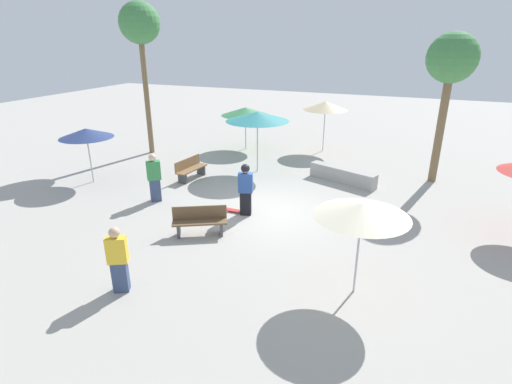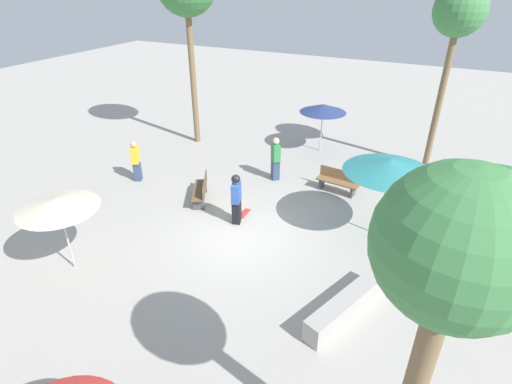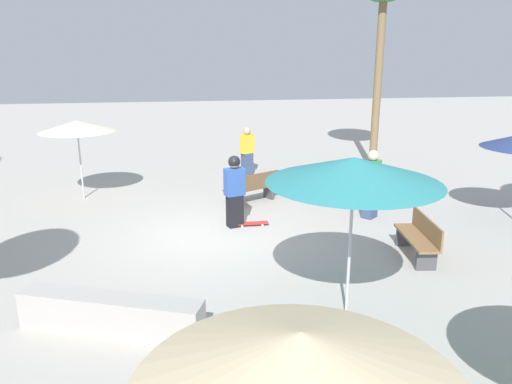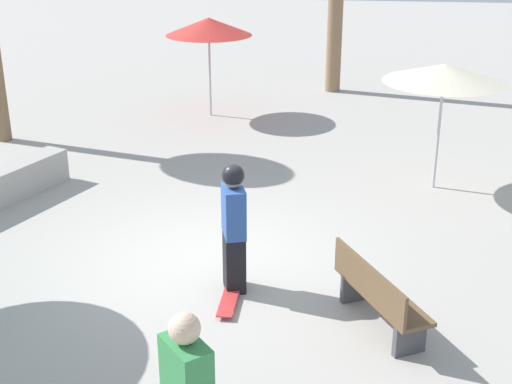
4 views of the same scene
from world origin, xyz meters
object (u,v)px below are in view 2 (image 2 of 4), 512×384
(shade_umbrella_navy, at_px, (323,108))
(bystander_far, at_px, (136,161))
(shade_umbrella_cream, at_px, (57,204))
(shade_umbrella_teal, at_px, (390,166))
(skater_main, at_px, (236,197))
(bystander_watching, at_px, (276,159))
(bench_far, at_px, (338,181))
(palm_tree_far_back, at_px, (454,258))
(concrete_ledge, at_px, (348,304))
(shade_umbrella_green, at_px, (509,174))
(skateboard, at_px, (243,215))
(palm_tree_right, at_px, (459,15))
(bench_near, at_px, (201,190))

(shade_umbrella_navy, distance_m, bystander_far, 8.27)
(shade_umbrella_cream, bearing_deg, shade_umbrella_teal, -143.83)
(shade_umbrella_navy, height_order, bystander_far, shade_umbrella_navy)
(shade_umbrella_teal, bearing_deg, skater_main, 17.12)
(skater_main, height_order, bystander_watching, same)
(bench_far, distance_m, palm_tree_far_back, 10.72)
(concrete_ledge, xyz_separation_m, bystander_watching, (4.47, -5.81, 0.58))
(shade_umbrella_green, relative_size, shade_umbrella_navy, 1.13)
(shade_umbrella_cream, relative_size, bystander_far, 1.37)
(skater_main, distance_m, bench_far, 4.28)
(concrete_ledge, height_order, bystander_watching, bystander_watching)
(concrete_ledge, bearing_deg, skater_main, -28.59)
(skateboard, relative_size, shade_umbrella_teal, 0.30)
(palm_tree_right, bearing_deg, bench_far, 55.03)
(skateboard, distance_m, shade_umbrella_teal, 5.01)
(skateboard, relative_size, bench_near, 0.49)
(shade_umbrella_navy, xyz_separation_m, bystander_watching, (0.70, 3.54, -1.14))
(shade_umbrella_navy, bearing_deg, shade_umbrella_teal, 123.78)
(bench_near, xyz_separation_m, bench_far, (-4.21, -2.83, 0.00))
(bench_near, xyz_separation_m, bystander_watching, (-1.68, -2.76, 0.44))
(shade_umbrella_teal, relative_size, bystander_watching, 1.54)
(bench_far, bearing_deg, shade_umbrella_navy, -55.53)
(palm_tree_far_back, bearing_deg, shade_umbrella_cream, -10.84)
(shade_umbrella_green, bearing_deg, palm_tree_far_back, 79.37)
(bench_near, distance_m, palm_tree_far_back, 10.84)
(bench_far, height_order, shade_umbrella_navy, shade_umbrella_navy)
(shade_umbrella_cream, height_order, palm_tree_right, palm_tree_right)
(skateboard, distance_m, bench_far, 3.93)
(bystander_far, bearing_deg, bench_far, 81.00)
(skater_main, xyz_separation_m, bench_near, (1.82, -0.69, -0.51))
(concrete_ledge, bearing_deg, bystander_watching, -52.42)
(shade_umbrella_green, relative_size, bystander_watching, 1.42)
(bench_near, height_order, bench_far, same)
(bystander_far, bearing_deg, bench_near, 56.82)
(shade_umbrella_teal, bearing_deg, bench_near, 6.04)
(palm_tree_far_back, bearing_deg, skateboard, -46.37)
(skateboard, xyz_separation_m, bystander_watching, (0.15, -3.04, 0.81))
(bench_near, xyz_separation_m, bystander_far, (3.16, -0.28, 0.38))
(skater_main, bearing_deg, shade_umbrella_cream, 125.90)
(shade_umbrella_cream, bearing_deg, palm_tree_right, -125.36)
(palm_tree_far_back, bearing_deg, bench_near, -39.86)
(shade_umbrella_teal, xyz_separation_m, bystander_far, (9.32, 0.37, -1.58))
(concrete_ledge, bearing_deg, shade_umbrella_green, -119.66)
(palm_tree_far_back, bearing_deg, shade_umbrella_teal, -77.89)
(skateboard, bearing_deg, palm_tree_right, -36.15)
(palm_tree_right, bearing_deg, shade_umbrella_cream, 54.64)
(concrete_ledge, relative_size, bystander_watching, 1.63)
(palm_tree_far_back, relative_size, palm_tree_right, 0.81)
(skater_main, bearing_deg, bystander_far, 61.52)
(bench_near, xyz_separation_m, shade_umbrella_teal, (-6.16, -0.65, 1.97))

